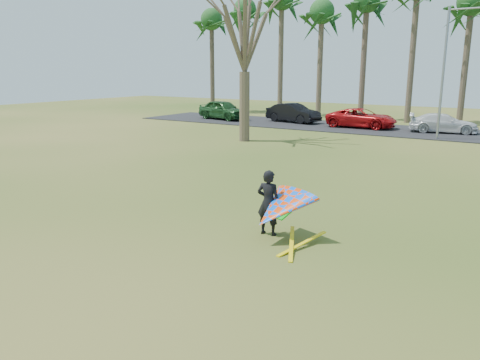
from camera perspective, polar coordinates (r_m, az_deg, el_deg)
The scene contains 15 objects.
ground at distance 12.74m, azimuth -4.89°, elevation -6.57°, with size 100.00×100.00×0.00m, color #224A10.
parking_strip at distance 35.50m, azimuth 20.55°, elevation 5.53°, with size 46.00×7.00×0.06m, color black.
palm_0 at distance 50.22m, azimuth -3.49°, elevation 18.83°, with size 4.84×4.84×10.84m.
palm_1 at distance 48.07m, azimuth 0.61°, elevation 19.91°, with size 4.84×4.84×11.54m.
palm_2 at distance 46.17m, azimuth 5.12°, elevation 20.98°, with size 4.84×4.84×12.24m.
palm_3 at distance 44.29m, azimuth 9.95°, elevation 19.40°, with size 4.84×4.84×10.84m.
palm_4 at distance 42.97m, azimuth 15.22°, elevation 20.26°, with size 4.84×4.84×11.54m.
palm_6 at distance 41.11m, azimuth 26.43°, elevation 18.77°, with size 4.84×4.84×10.84m.
bare_tree_left at distance 29.00m, azimuth 0.57°, elevation 18.44°, with size 6.60×6.60×9.70m.
streetlight at distance 31.89m, azimuth 23.87°, elevation 12.47°, with size 2.28×0.18×8.00m.
car_0 at distance 41.43m, azimuth -2.07°, elevation 8.56°, with size 1.97×4.90×1.67m, color #1C471E.
car_1 at distance 39.30m, azimuth 6.51°, elevation 8.14°, with size 1.64×4.69×1.55m, color black.
car_2 at distance 36.54m, azimuth 14.58°, elevation 7.32°, with size 2.38×5.15×1.43m, color #B10E10.
car_3 at distance 35.47m, azimuth 23.54°, elevation 6.37°, with size 1.82×4.48×1.30m, color silver.
kite_flyer at distance 12.08m, azimuth 4.63°, elevation -3.44°, with size 2.13×2.39×2.02m.
Camera 1 is at (7.34, -9.47, 4.32)m, focal length 35.00 mm.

